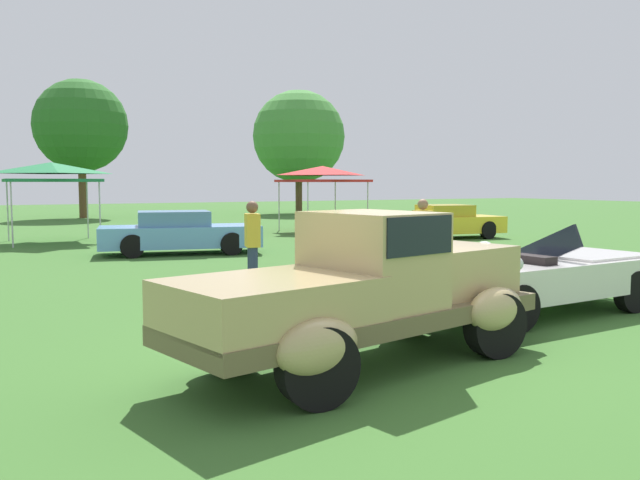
# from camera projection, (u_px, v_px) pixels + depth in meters

# --- Properties ---
(ground_plane) EXTENTS (120.00, 120.00, 0.00)m
(ground_plane) POSITION_uv_depth(u_px,v_px,m) (384.00, 359.00, 7.58)
(ground_plane) COLOR #386628
(feature_pickup_truck) EXTENTS (4.74, 2.56, 1.70)m
(feature_pickup_truck) POSITION_uv_depth(u_px,v_px,m) (366.00, 288.00, 7.25)
(feature_pickup_truck) COLOR brown
(feature_pickup_truck) RESTS_ON ground_plane
(neighbor_convertible) EXTENTS (4.40, 2.02, 1.40)m
(neighbor_convertible) POSITION_uv_depth(u_px,v_px,m) (541.00, 275.00, 10.30)
(neighbor_convertible) COLOR silver
(neighbor_convertible) RESTS_ON ground_plane
(show_car_skyblue) EXTENTS (4.70, 2.56, 1.22)m
(show_car_skyblue) POSITION_uv_depth(u_px,v_px,m) (179.00, 233.00, 18.77)
(show_car_skyblue) COLOR #669EDB
(show_car_skyblue) RESTS_ON ground_plane
(show_car_yellow) EXTENTS (4.10, 2.22, 1.22)m
(show_car_yellow) POSITION_uv_depth(u_px,v_px,m) (448.00, 222.00, 24.12)
(show_car_yellow) COLOR yellow
(show_car_yellow) RESTS_ON ground_plane
(spectator_near_truck) EXTENTS (0.33, 0.45, 1.69)m
(spectator_near_truck) POSITION_uv_depth(u_px,v_px,m) (253.00, 244.00, 12.00)
(spectator_near_truck) COLOR #283351
(spectator_near_truck) RESTS_ON ground_plane
(spectator_between_cars) EXTENTS (0.27, 0.42, 1.69)m
(spectator_between_cars) POSITION_uv_depth(u_px,v_px,m) (422.00, 237.00, 13.49)
(spectator_between_cars) COLOR #9E998E
(spectator_between_cars) RESTS_ON ground_plane
(canopy_tent_left_field) EXTENTS (2.94, 2.94, 2.71)m
(canopy_tent_left_field) POSITION_uv_depth(u_px,v_px,m) (51.00, 171.00, 22.24)
(canopy_tent_left_field) COLOR #B7B7BC
(canopy_tent_left_field) RESTS_ON ground_plane
(canopy_tent_center_field) EXTENTS (3.02, 3.02, 2.71)m
(canopy_tent_center_field) POSITION_uv_depth(u_px,v_px,m) (322.00, 173.00, 27.22)
(canopy_tent_center_field) COLOR #B7B7BC
(canopy_tent_center_field) RESTS_ON ground_plane
(treeline_mid_left) EXTENTS (5.26, 5.26, 7.91)m
(treeline_mid_left) POSITION_uv_depth(u_px,v_px,m) (81.00, 126.00, 37.72)
(treeline_mid_left) COLOR brown
(treeline_mid_left) RESTS_ON ground_plane
(treeline_center) EXTENTS (6.04, 6.04, 8.07)m
(treeline_center) POSITION_uv_depth(u_px,v_px,m) (299.00, 137.00, 43.36)
(treeline_center) COLOR brown
(treeline_center) RESTS_ON ground_plane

